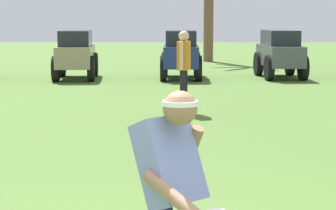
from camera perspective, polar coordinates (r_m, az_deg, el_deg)
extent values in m
cube|color=#7A84C6|center=(4.03, 0.30, -4.99)|extent=(0.51, 0.51, 0.58)
sphere|color=#936B4C|center=(3.89, 1.29, -0.27)|extent=(0.30, 0.30, 0.21)
cylinder|color=white|center=(3.89, 1.30, 0.16)|extent=(0.30, 0.30, 0.03)
cylinder|color=#936B4C|center=(3.75, 1.14, -8.35)|extent=(0.44, 0.48, 0.27)
cylinder|color=#936B4C|center=(4.21, 1.87, -4.87)|extent=(0.25, 0.26, 0.49)
cylinder|color=black|center=(12.42, 1.52, 1.17)|extent=(0.13, 0.13, 0.82)
cylinder|color=black|center=(12.59, 1.69, 1.26)|extent=(0.13, 0.13, 0.82)
cube|color=orange|center=(12.44, 1.62, 4.33)|extent=(0.27, 0.38, 0.54)
cylinder|color=beige|center=(12.24, 1.42, 4.31)|extent=(0.09, 0.09, 0.52)
cylinder|color=beige|center=(12.65, 1.82, 4.43)|extent=(0.09, 0.09, 0.52)
sphere|color=beige|center=(12.42, 1.63, 6.03)|extent=(0.24, 0.24, 0.20)
cube|color=#998466|center=(19.16, -7.80, 4.23)|extent=(1.09, 2.39, 0.60)
cube|color=#1E232B|center=(19.19, -7.82, 5.79)|extent=(0.94, 1.59, 0.44)
cylinder|color=black|center=(20.01, -8.98, 3.50)|extent=(0.21, 0.73, 0.72)
cylinder|color=black|center=(19.92, -6.17, 3.53)|extent=(0.21, 0.73, 0.72)
cylinder|color=black|center=(18.46, -9.52, 3.13)|extent=(0.21, 0.73, 0.72)
cylinder|color=black|center=(18.37, -6.48, 3.16)|extent=(0.21, 0.73, 0.72)
cube|color=navy|center=(19.11, 1.37, 4.29)|extent=(1.01, 2.36, 0.60)
cube|color=#1E232B|center=(19.13, 1.37, 5.86)|extent=(0.88, 1.56, 0.44)
cylinder|color=black|center=(19.91, -0.06, 3.58)|extent=(0.19, 0.72, 0.72)
cylinder|color=black|center=(19.91, 2.77, 3.57)|extent=(0.19, 0.72, 0.72)
cylinder|color=black|center=(18.35, -0.15, 3.21)|extent=(0.19, 0.72, 0.72)
cylinder|color=black|center=(18.36, 2.91, 3.20)|extent=(0.19, 0.72, 0.72)
cube|color=#474C51|center=(19.58, 9.97, 4.26)|extent=(1.12, 2.40, 0.60)
cube|color=#1E232B|center=(19.60, 9.97, 5.79)|extent=(0.95, 1.60, 0.44)
cylinder|color=black|center=(20.26, 8.10, 3.57)|extent=(0.22, 0.73, 0.72)
cylinder|color=black|center=(20.47, 10.80, 3.56)|extent=(0.22, 0.73, 0.72)
cylinder|color=black|center=(18.74, 9.02, 3.21)|extent=(0.22, 0.73, 0.72)
cylinder|color=black|center=(18.97, 11.92, 3.19)|extent=(0.22, 0.73, 0.72)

